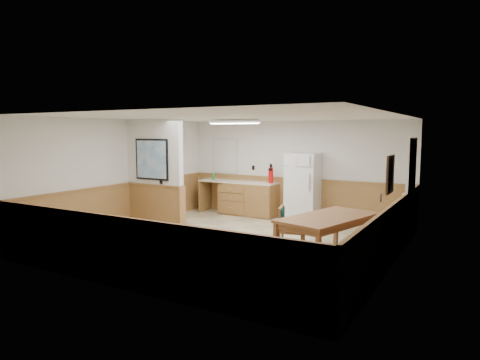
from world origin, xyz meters
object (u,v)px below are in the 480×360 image
Objects in this scene: refrigerator at (303,187)px; dining_table at (329,221)px; soap_bottle at (214,176)px; dining_chair at (287,226)px; dining_bench at (372,244)px; fire_extinguisher at (271,175)px.

dining_table is at bearing -61.83° from refrigerator.
refrigerator reaches higher than soap_bottle.
soap_bottle is (-3.41, 2.73, 0.50)m from dining_chair.
dining_chair is at bearing -38.74° from soap_bottle.
fire_extinguisher is at bearing 149.81° from dining_bench.
dining_table is at bearing -14.26° from dining_chair.
dining_chair is at bearing -75.82° from refrigerator.
refrigerator is 0.80× the size of dining_table.
dining_chair reaches higher than dining_bench.
fire_extinguisher is 2.63× the size of soap_bottle.
refrigerator reaches higher than dining_table.
refrigerator is 2.00× the size of dining_chair.
dining_bench is at bearing -50.82° from refrigerator.
dining_bench is 1.80× the size of dining_chair.
dining_chair is (-0.78, -0.02, -0.17)m from dining_table.
dining_table is 0.80m from dining_chair.
fire_extinguisher reaches higher than soap_bottle.
dining_chair is 4.48× the size of soap_bottle.
dining_table is 0.81m from dining_bench.
dining_bench is 4.25m from fire_extinguisher.
refrigerator reaches higher than dining_chair.
soap_bottle is at bearing 161.72° from dining_bench.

